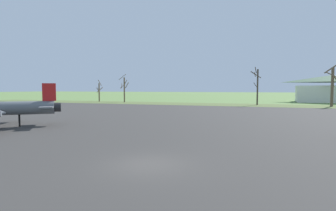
# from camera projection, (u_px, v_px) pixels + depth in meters

# --- Properties ---
(ground_plane) EXTENTS (600.00, 600.00, 0.00)m
(ground_plane) POSITION_uv_depth(u_px,v_px,m) (148.00, 165.00, 13.96)
(ground_plane) COLOR #607F42
(asphalt_apron) EXTENTS (100.30, 60.54, 0.05)m
(asphalt_apron) POSITION_uv_depth(u_px,v_px,m) (209.00, 123.00, 31.10)
(asphalt_apron) COLOR #383533
(asphalt_apron) RESTS_ON ground
(grass_verge_strip) EXTENTS (160.30, 12.00, 0.06)m
(grass_verge_strip) POSITION_uv_depth(u_px,v_px,m) (235.00, 105.00, 65.31)
(grass_verge_strip) COLOR #576636
(grass_verge_strip) RESTS_ON ground
(bare_tree_far_left) EXTENTS (2.11, 2.12, 6.79)m
(bare_tree_far_left) POSITION_uv_depth(u_px,v_px,m) (99.00, 92.00, 81.88)
(bare_tree_far_left) COLOR brown
(bare_tree_far_left) RESTS_ON ground
(bare_tree_left_of_center) EXTENTS (3.07, 2.77, 8.47)m
(bare_tree_left_of_center) POSITION_uv_depth(u_px,v_px,m) (124.00, 89.00, 78.50)
(bare_tree_left_of_center) COLOR brown
(bare_tree_left_of_center) RESTS_ON ground
(bare_tree_center) EXTENTS (2.48, 2.31, 9.43)m
(bare_tree_center) POSITION_uv_depth(u_px,v_px,m) (257.00, 85.00, 64.34)
(bare_tree_center) COLOR #42382D
(bare_tree_center) RESTS_ON ground
(bare_tree_right_of_center) EXTENTS (2.83, 3.15, 9.51)m
(bare_tree_right_of_center) POSITION_uv_depth(u_px,v_px,m) (332.00, 85.00, 58.87)
(bare_tree_right_of_center) COLOR brown
(bare_tree_right_of_center) RESTS_ON ground
(visitor_building) EXTENTS (20.66, 12.60, 8.11)m
(visitor_building) POSITION_uv_depth(u_px,v_px,m) (332.00, 89.00, 78.06)
(visitor_building) COLOR silver
(visitor_building) RESTS_ON ground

